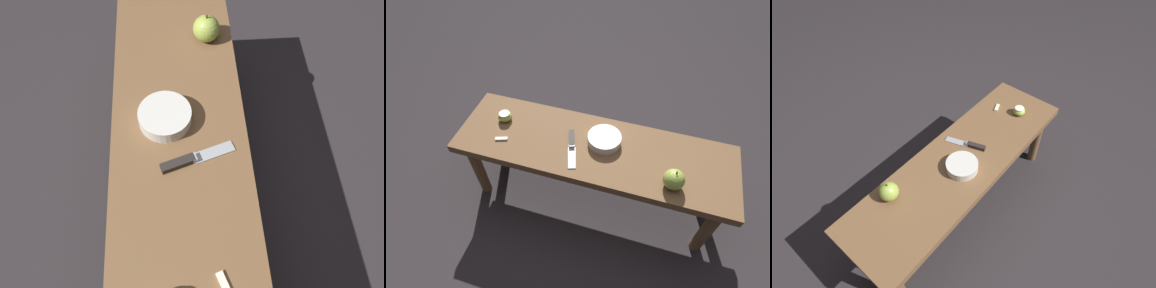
{
  "view_description": "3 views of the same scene",
  "coord_description": "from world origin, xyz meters",
  "views": [
    {
      "loc": [
        -0.54,
        -0.0,
        1.29
      ],
      "look_at": [
        -0.06,
        -0.03,
        0.45
      ],
      "focal_mm": 35.0,
      "sensor_mm": 36.0,
      "label": 1
    },
    {
      "loc": [
        0.18,
        -0.82,
        1.43
      ],
      "look_at": [
        -0.06,
        -0.03,
        0.45
      ],
      "focal_mm": 28.0,
      "sensor_mm": 36.0,
      "label": 2
    },
    {
      "loc": [
        0.67,
        0.57,
        1.52
      ],
      "look_at": [
        -0.06,
        -0.03,
        0.45
      ],
      "focal_mm": 28.0,
      "sensor_mm": 36.0,
      "label": 3
    }
  ],
  "objects": [
    {
      "name": "apple_slice_near_knife",
      "position": [
        -0.4,
        -0.08,
        0.42
      ],
      "size": [
        0.06,
        0.03,
        0.01
      ],
      "color": "white",
      "rests_on": "wooden_bench"
    },
    {
      "name": "bowl",
      "position": [
        0.04,
        0.04,
        0.44
      ],
      "size": [
        0.15,
        0.15,
        0.04
      ],
      "color": "silver",
      "rests_on": "wooden_bench"
    },
    {
      "name": "ground_plane",
      "position": [
        0.0,
        0.0,
        0.0
      ],
      "size": [
        8.0,
        8.0,
        0.0
      ],
      "primitive_type": "plane",
      "color": "#2D282B"
    },
    {
      "name": "knife",
      "position": [
        -0.09,
        -0.02,
        0.43
      ],
      "size": [
        0.09,
        0.2,
        0.02
      ],
      "rotation": [
        0.0,
        0.0,
        -1.26
      ],
      "color": "#9EA0A5",
      "rests_on": "wooden_bench"
    },
    {
      "name": "wooden_bench",
      "position": [
        0.0,
        0.0,
        0.36
      ],
      "size": [
        1.23,
        0.37,
        0.42
      ],
      "color": "brown",
      "rests_on": "ground_plane"
    },
    {
      "name": "apple_whole",
      "position": [
        0.35,
        -0.1,
        0.46
      ],
      "size": [
        0.08,
        0.08,
        0.09
      ],
      "color": "#9EB747",
      "rests_on": "wooden_bench"
    }
  ]
}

